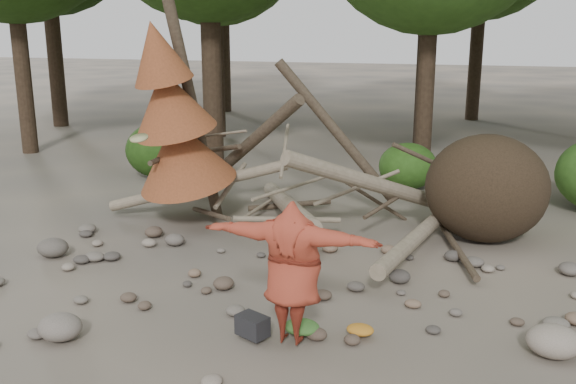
# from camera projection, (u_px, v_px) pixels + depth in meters

# --- Properties ---
(ground) EXTENTS (120.00, 120.00, 0.00)m
(ground) POSITION_uv_depth(u_px,v_px,m) (278.00, 321.00, 8.61)
(ground) COLOR #514C44
(ground) RESTS_ON ground
(deadfall_pile) EXTENTS (8.55, 5.24, 3.30)m
(deadfall_pile) POSITION_uv_depth(u_px,v_px,m) (453.00, 189.00, 11.72)
(deadfall_pile) COLOR #332619
(deadfall_pile) RESTS_ON ground
(dead_conifer) EXTENTS (2.06, 2.16, 4.35)m
(dead_conifer) POSITION_uv_depth(u_px,v_px,m) (175.00, 121.00, 12.07)
(dead_conifer) COLOR #4C3F30
(dead_conifer) RESTS_ON ground
(bush_left) EXTENTS (1.80, 1.80, 1.44)m
(bush_left) POSITION_uv_depth(u_px,v_px,m) (161.00, 150.00, 16.64)
(bush_left) COLOR #234813
(bush_left) RESTS_ON ground
(bush_mid) EXTENTS (1.40, 1.40, 1.12)m
(bush_mid) POSITION_uv_depth(u_px,v_px,m) (408.00, 166.00, 15.46)
(bush_mid) COLOR #2F5B1A
(bush_mid) RESTS_ON ground
(frisbee_thrower) EXTENTS (3.50, 0.95, 2.41)m
(frisbee_thrower) POSITION_uv_depth(u_px,v_px,m) (292.00, 272.00, 7.71)
(frisbee_thrower) COLOR #9B3523
(frisbee_thrower) RESTS_ON ground
(backpack) EXTENTS (0.47, 0.40, 0.26)m
(backpack) POSITION_uv_depth(u_px,v_px,m) (253.00, 330.00, 8.08)
(backpack) COLOR black
(backpack) RESTS_ON ground
(cloth_green) EXTENTS (0.46, 0.38, 0.17)m
(cloth_green) POSITION_uv_depth(u_px,v_px,m) (302.00, 330.00, 8.16)
(cloth_green) COLOR #396829
(cloth_green) RESTS_ON ground
(cloth_orange) EXTENTS (0.35, 0.29, 0.13)m
(cloth_orange) POSITION_uv_depth(u_px,v_px,m) (360.00, 333.00, 8.14)
(cloth_orange) COLOR #B8741F
(cloth_orange) RESTS_ON ground
(boulder_front_left) EXTENTS (0.56, 0.51, 0.34)m
(boulder_front_left) POSITION_uv_depth(u_px,v_px,m) (60.00, 327.00, 8.08)
(boulder_front_left) COLOR slate
(boulder_front_left) RESTS_ON ground
(boulder_mid_right) EXTENTS (0.64, 0.58, 0.39)m
(boulder_mid_right) POSITION_uv_depth(u_px,v_px,m) (554.00, 341.00, 7.66)
(boulder_mid_right) COLOR gray
(boulder_mid_right) RESTS_ON ground
(boulder_mid_left) EXTENTS (0.54, 0.48, 0.32)m
(boulder_mid_left) POSITION_uv_depth(u_px,v_px,m) (53.00, 248.00, 10.98)
(boulder_mid_left) COLOR #5A544C
(boulder_mid_left) RESTS_ON ground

